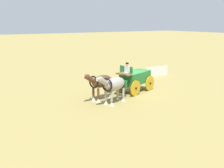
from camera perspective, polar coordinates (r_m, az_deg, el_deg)
ground_plane at (r=22.11m, az=5.26°, el=-1.68°), size 220.00×220.00×0.00m
show_wagon at (r=21.69m, az=5.12°, el=1.33°), size 5.74×2.72×2.79m
draft_horse_near at (r=18.50m, az=0.39°, el=-0.19°), size 2.98×1.56×2.30m
draft_horse_off at (r=19.33m, az=-2.58°, el=0.38°), size 3.00×1.52×2.29m
sponsor_banner at (r=28.61m, az=10.21°, el=2.91°), size 3.20×0.08×1.10m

